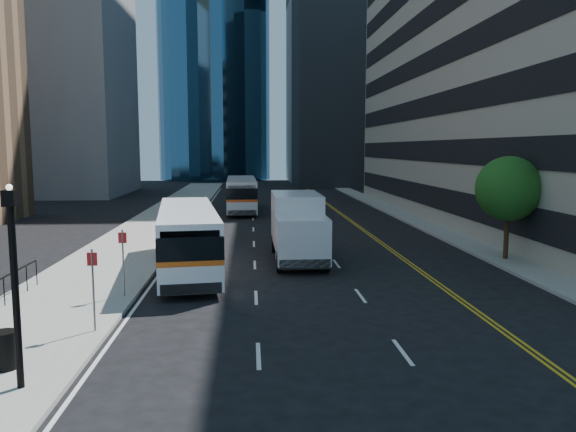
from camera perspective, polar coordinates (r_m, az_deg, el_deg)
The scene contains 10 objects.
ground at distance 19.91m, azimuth 7.07°, elevation -9.56°, with size 160.00×160.00×0.00m, color black.
sidewalk_west at distance 44.62m, azimuth -12.61°, elevation -0.40°, with size 5.00×90.00×0.15m, color gray.
sidewalk_east at distance 45.88m, azimuth 12.22°, elevation -0.19°, with size 2.00×90.00×0.15m, color gray.
midrise_west at distance 75.74m, azimuth -23.41°, elevation 15.38°, with size 18.00×18.00×35.00m, color gray.
street_tree at distance 29.66m, azimuth 21.49°, elevation 2.59°, with size 3.20×3.20×5.10m.
lamp_post at distance 14.11m, azimuth -26.03°, elevation -5.68°, with size 0.28×0.28×4.56m.
bus_front at distance 26.22m, azimuth -10.18°, elevation -2.07°, with size 3.89×11.49×2.90m.
bus_rear at distance 50.21m, azimuth -4.75°, elevation 2.29°, with size 2.74×11.44×2.94m.
box_truck at distance 28.07m, azimuth 1.00°, elevation -1.03°, with size 2.44×6.95×3.32m.
trash_can at distance 16.02m, azimuth -26.86°, elevation -12.06°, with size 0.63×0.63×0.95m, color black.
Camera 1 is at (-3.68, -18.74, 5.63)m, focal length 35.00 mm.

